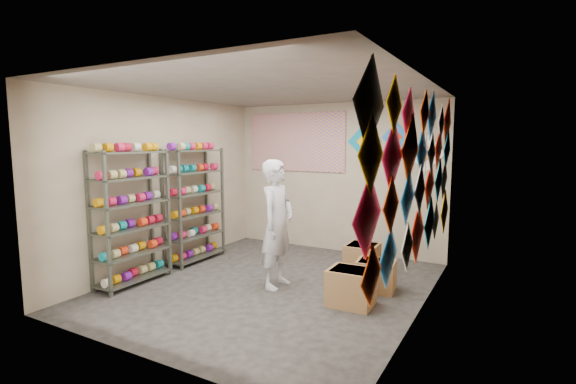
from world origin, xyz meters
The scene contains 12 objects.
ground centered at (0.00, 0.00, 0.00)m, with size 4.50×4.50×0.00m, color black.
room_walls centered at (0.00, 0.00, 1.64)m, with size 4.50×4.50×4.50m.
shelf_rack_front centered at (-1.78, -0.85, 0.95)m, with size 0.40×1.10×1.90m, color #4C5147.
shelf_rack_back centered at (-1.78, 0.45, 0.95)m, with size 0.40×1.10×1.90m, color #4C5147.
string_spools centered at (-1.78, -0.20, 1.05)m, with size 0.12×2.36×0.12m.
kite_wall_display centered at (1.98, 0.01, 1.64)m, with size 0.06×4.35×2.04m.
back_wall_kites centered at (1.08, 2.24, 1.96)m, with size 1.68×0.02×0.83m.
poster centered at (-0.80, 2.23, 2.00)m, with size 2.00×0.01×1.10m, color #8550AE.
shopkeeper centered at (0.08, 0.03, 0.88)m, with size 0.44×0.65×1.77m, color silver.
carton_a centered at (1.22, -0.10, 0.23)m, with size 0.54×0.45×0.45m, color olive.
carton_b centered at (1.33, 0.54, 0.21)m, with size 0.50×0.41×0.41m, color olive.
carton_c centered at (0.91, 1.17, 0.22)m, with size 0.47×0.51×0.45m, color olive.
Camera 1 is at (2.94, -4.81, 2.01)m, focal length 26.00 mm.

